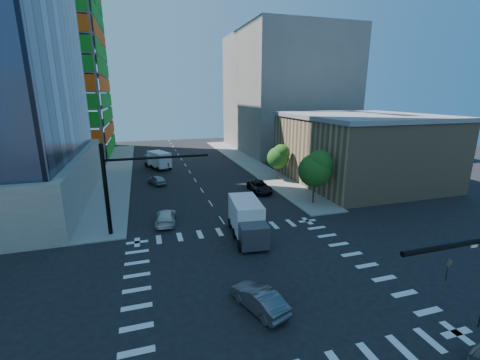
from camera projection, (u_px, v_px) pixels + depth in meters
name	position (u px, v px, depth m)	size (l,w,h in m)	color
ground	(259.00, 277.00, 24.59)	(160.00, 160.00, 0.00)	black
road_markings	(259.00, 277.00, 24.59)	(20.00, 20.00, 0.01)	silver
sidewalk_ne	(248.00, 163.00, 65.05)	(5.00, 60.00, 0.15)	gray
sidewalk_nw	(117.00, 171.00, 57.96)	(5.00, 60.00, 0.15)	gray
construction_building	(37.00, 40.00, 67.62)	(25.16, 34.50, 70.60)	slate
commercial_building	(360.00, 148.00, 50.62)	(20.50, 22.50, 10.60)	#A3845E
bg_building_ne	(285.00, 92.00, 79.41)	(24.00, 30.00, 28.00)	slate
signal_mast_nw	(122.00, 181.00, 30.95)	(10.20, 0.40, 9.00)	black
tree_south	(316.00, 168.00, 39.80)	(4.16, 4.16, 6.82)	#382316
tree_north	(279.00, 156.00, 51.14)	(3.54, 3.52, 5.78)	#382316
car_nb_far	(260.00, 187.00, 45.88)	(2.54, 5.50, 1.53)	black
car_sb_near	(166.00, 217.00, 34.74)	(2.01, 4.95, 1.44)	silver
car_sb_mid	(157.00, 180.00, 49.74)	(1.68, 4.17, 1.42)	#94969B
car_sb_cross	(259.00, 299.00, 20.76)	(1.58, 4.52, 1.49)	#525257
box_truck_near	(248.00, 223.00, 30.88)	(3.55, 6.94, 3.50)	black
box_truck_far	(157.00, 161.00, 60.23)	(4.85, 6.79, 3.27)	black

